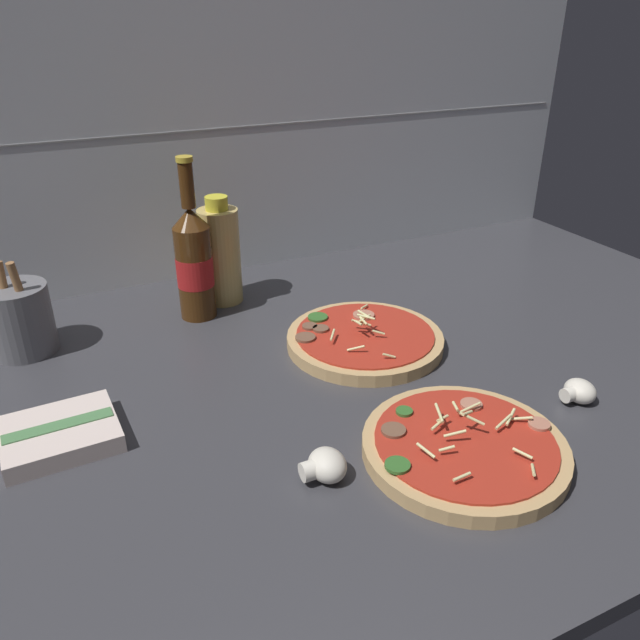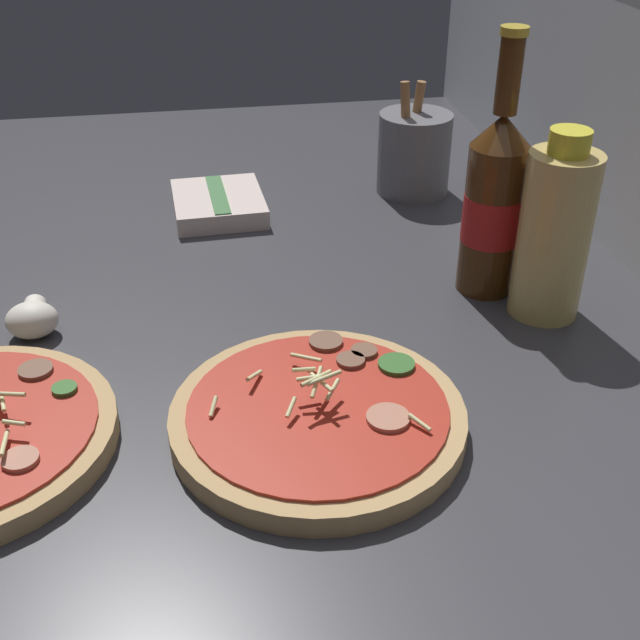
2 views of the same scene
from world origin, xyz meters
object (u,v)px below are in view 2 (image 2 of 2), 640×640
object	(u,v)px
beer_bottle	(494,202)
pizza_far	(318,417)
oil_bottle	(554,233)
mushroom_left	(32,319)
dish_towel	(218,204)
utensil_crock	(414,152)

from	to	relation	value
beer_bottle	pizza_far	bearing A→B (deg)	-46.84
beer_bottle	oil_bottle	xyz separation A→B (cm)	(5.71, 4.16, -1.11)
beer_bottle	mushroom_left	size ratio (longest dim) A/B	5.15
oil_bottle	beer_bottle	bearing A→B (deg)	-143.89
mushroom_left	dish_towel	bearing A→B (deg)	142.94
oil_bottle	dish_towel	world-z (taller)	oil_bottle
dish_towel	oil_bottle	bearing A→B (deg)	45.44
beer_bottle	utensil_crock	xyz separation A→B (cm)	(-27.35, -0.40, -4.42)
beer_bottle	mushroom_left	distance (cm)	47.10
oil_bottle	utensil_crock	size ratio (longest dim) A/B	1.26
dish_towel	pizza_far	bearing A→B (deg)	6.53
pizza_far	mushroom_left	world-z (taller)	pizza_far
beer_bottle	mushroom_left	world-z (taller)	beer_bottle
pizza_far	dish_towel	size ratio (longest dim) A/B	1.77
pizza_far	utensil_crock	distance (cm)	52.27
oil_bottle	mushroom_left	size ratio (longest dim) A/B	3.63
beer_bottle	utensil_crock	size ratio (longest dim) A/B	1.79
mushroom_left	pizza_far	bearing A→B (deg)	52.62
oil_bottle	mushroom_left	world-z (taller)	oil_bottle
mushroom_left	dish_towel	distance (cm)	32.61
pizza_far	dish_towel	xyz separation A→B (cm)	(-44.95, -5.14, 0.10)
oil_bottle	utensil_crock	distance (cm)	33.53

